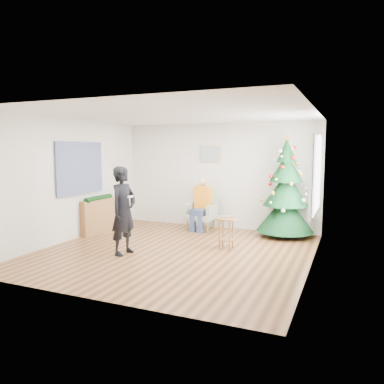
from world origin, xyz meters
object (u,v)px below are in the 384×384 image
at_px(console, 99,216).
at_px(stool, 226,233).
at_px(standing_man, 124,211).
at_px(armchair, 202,215).
at_px(christmas_tree, 286,191).

bearing_deg(console, stool, 12.12).
bearing_deg(console, standing_man, -24.90).
bearing_deg(armchair, christmas_tree, 7.47).
height_order(stool, armchair, armchair).
distance_m(christmas_tree, armchair, 2.10).
xyz_separation_m(stool, console, (-3.17, 0.14, 0.08)).
xyz_separation_m(christmas_tree, standing_man, (-2.54, -2.65, -0.20)).
relative_size(armchair, console, 0.97).
bearing_deg(stool, armchair, 126.89).
bearing_deg(christmas_tree, armchair, -177.77).
distance_m(armchair, console, 2.46).
bearing_deg(stool, console, 177.47).
height_order(christmas_tree, standing_man, christmas_tree).
bearing_deg(stool, christmas_tree, 59.92).
distance_m(christmas_tree, standing_man, 3.68).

